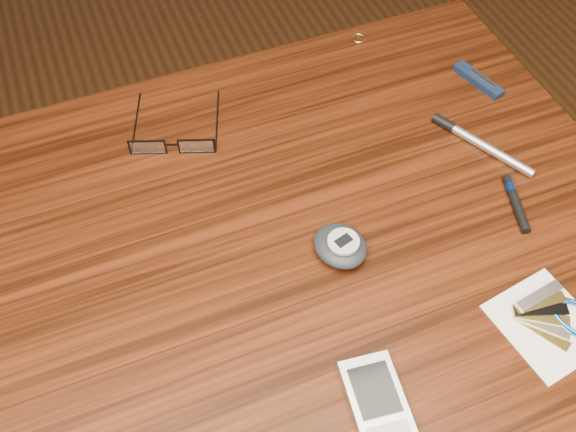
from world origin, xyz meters
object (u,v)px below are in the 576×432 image
Objects in this scene: pedometer at (340,245)px; pocket_knife at (478,80)px; desk at (257,294)px; notepad_keys at (562,320)px; eyeglasses at (173,143)px; silver_pen at (474,140)px; pda_phone at (378,404)px.

pedometer reaches higher than pocket_knife.
notepad_keys reaches higher than desk.
eyeglasses is at bearing 102.42° from desk.
desk is 0.36m from silver_pen.
desk is 7.42× the size of notepad_keys.
eyeglasses is 1.13× the size of notepad_keys.
silver_pen reaches higher than pocket_knife.
pocket_knife is 0.13m from silver_pen.
pocket_knife is at bearing 31.99° from pedometer.
pedometer is 0.37m from pocket_knife.
desk is 0.38m from notepad_keys.
pedometer is at bearing -148.01° from pocket_knife.
silver_pen is (0.34, 0.06, 0.11)m from desk.
pedometer is 0.26m from notepad_keys.
eyeglasses is (-0.04, 0.20, 0.11)m from desk.
pda_phone reaches higher than silver_pen.
pda_phone is at bearing -132.91° from pocket_knife.
pda_phone is 0.41m from silver_pen.
notepad_keys is (0.19, -0.18, -0.01)m from pedometer.
eyeglasses is at bearing 128.72° from notepad_keys.
eyeglasses is 0.46m from pocket_knife.
desk is 0.16m from pedometer.
notepad_keys is at bearing 2.66° from pda_phone.
pocket_knife is 0.59× the size of silver_pen.
silver_pen is (0.25, 0.09, -0.01)m from pedometer.
silver_pen is (0.05, 0.27, 0.00)m from notepad_keys.
pocket_knife is (0.41, 0.16, 0.11)m from desk.
pedometer reaches higher than notepad_keys.
notepad_keys is 0.28m from silver_pen.
pda_phone is (0.10, -0.43, -0.00)m from eyeglasses.
silver_pen is at bearing 78.93° from notepad_keys.
desk is 11.42× the size of pocket_knife.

